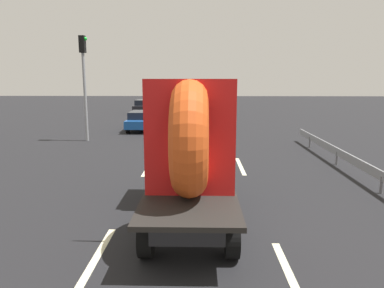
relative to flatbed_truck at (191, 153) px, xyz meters
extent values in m
plane|color=black|center=(0.06, 0.36, -1.70)|extent=(120.00, 120.00, 0.00)
cylinder|color=black|center=(-0.85, 1.37, -1.26)|extent=(0.28, 0.87, 0.87)
cylinder|color=black|center=(0.85, 1.37, -1.26)|extent=(0.28, 0.87, 0.87)
cylinder|color=black|center=(-0.85, -2.04, -1.26)|extent=(0.28, 0.87, 0.87)
cylinder|color=black|center=(0.85, -2.04, -1.26)|extent=(0.28, 0.87, 0.87)
cube|color=black|center=(0.00, -0.43, -0.83)|extent=(1.30, 5.40, 0.25)
cube|color=black|center=(0.00, 1.37, -0.03)|extent=(2.00, 1.80, 1.35)
cube|color=black|center=(0.00, 1.32, 0.26)|extent=(2.02, 1.71, 0.44)
cube|color=black|center=(0.00, -1.33, -0.66)|extent=(2.00, 3.60, 0.10)
cube|color=black|center=(0.00, 0.42, -0.06)|extent=(1.80, 0.08, 1.10)
torus|color=#D84C19|center=(0.00, -1.48, 0.61)|extent=(0.75, 2.43, 2.43)
cube|color=red|center=(0.00, -1.48, 0.61)|extent=(1.90, 0.03, 2.43)
cylinder|color=black|center=(-4.46, 16.71, -1.40)|extent=(0.21, 0.61, 0.61)
cylinder|color=black|center=(-2.98, 16.71, -1.40)|extent=(0.21, 0.61, 0.61)
cylinder|color=black|center=(-4.46, 14.16, -1.40)|extent=(0.21, 0.61, 0.61)
cylinder|color=black|center=(-2.98, 14.16, -1.40)|extent=(0.21, 0.61, 0.61)
cube|color=#194C99|center=(-3.72, 15.44, -1.14)|extent=(1.70, 3.98, 0.52)
cube|color=black|center=(-3.72, 15.34, -0.64)|extent=(1.53, 2.23, 0.47)
cylinder|color=gray|center=(-6.19, 11.26, 0.73)|extent=(0.16, 0.16, 4.87)
cube|color=black|center=(-6.19, 11.26, 3.62)|extent=(0.30, 0.36, 0.90)
sphere|color=#19D833|center=(-6.02, 11.26, 3.90)|extent=(0.20, 0.20, 0.20)
cube|color=gray|center=(5.84, 3.94, -1.15)|extent=(0.06, 14.85, 0.32)
cylinder|color=slate|center=(5.84, 2.09, -1.43)|extent=(0.10, 0.10, 0.55)
cylinder|color=slate|center=(5.84, 5.80, -1.43)|extent=(0.10, 0.10, 0.55)
cylinder|color=slate|center=(5.84, 9.51, -1.43)|extent=(0.10, 0.10, 0.55)
cube|color=beige|center=(-1.86, -2.22, -1.70)|extent=(0.16, 2.85, 0.01)
cube|color=beige|center=(-1.86, 5.15, -1.70)|extent=(0.16, 2.68, 0.01)
cube|color=beige|center=(1.86, -2.81, -1.70)|extent=(0.16, 2.75, 0.01)
cube|color=beige|center=(1.86, 5.48, -1.70)|extent=(0.16, 2.83, 0.01)
cylinder|color=black|center=(-6.06, 28.25, -1.38)|extent=(0.22, 0.64, 0.64)
cylinder|color=black|center=(-4.50, 28.25, -1.38)|extent=(0.22, 0.64, 0.64)
cylinder|color=black|center=(-6.06, 25.57, -1.38)|extent=(0.22, 0.64, 0.64)
cylinder|color=black|center=(-4.50, 25.57, -1.38)|extent=(0.22, 0.64, 0.64)
cube|color=black|center=(-5.28, 26.91, -1.11)|extent=(1.80, 4.19, 0.55)
cube|color=black|center=(-5.28, 26.81, -0.58)|extent=(1.62, 2.35, 0.50)
camera|label=1|loc=(0.21, -8.77, 1.86)|focal=33.73mm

